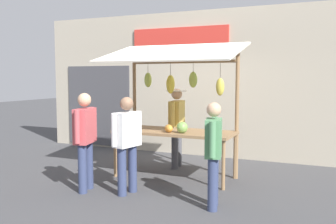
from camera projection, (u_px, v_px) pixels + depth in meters
ground_plane at (175, 177)px, 7.06m from camera, size 40.00×40.00×0.00m
street_backdrop at (208, 84)px, 8.93m from camera, size 9.00×0.30×3.40m
market_stall at (175, 95)px, 6.92m from camera, size 2.50×1.46×2.50m
vendor_with_sunhat at (177, 121)px, 7.76m from camera, size 0.42×0.69×1.63m
shopper_with_shopping_bag at (213, 149)px, 5.35m from camera, size 0.32×0.64×1.51m
shopper_in_striped_shirt at (85, 135)px, 6.15m from camera, size 0.33×0.67×1.61m
shopper_with_ponytail at (127, 139)px, 6.00m from camera, size 0.31×0.66×1.55m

